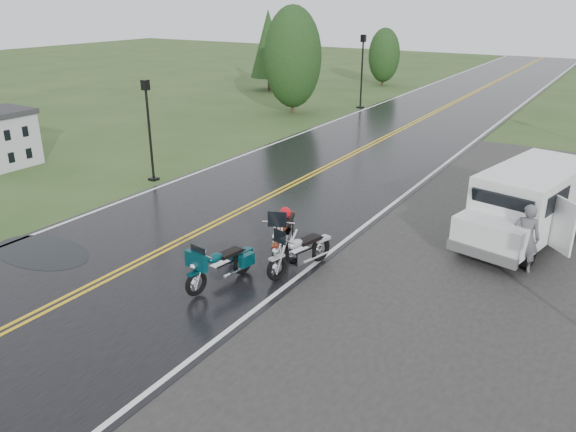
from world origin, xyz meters
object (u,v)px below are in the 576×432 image
at_px(motorcycle_red, 276,246).
at_px(person_at_van, 526,239).
at_px(van_white, 470,214).
at_px(motorcycle_teal, 196,274).
at_px(motorcycle_silver, 277,259).
at_px(lamp_post_far_left, 362,72).
at_px(lamp_post_near_left, 149,131).

height_order(motorcycle_red, person_at_van, person_at_van).
distance_m(van_white, person_at_van, 1.59).
distance_m(motorcycle_teal, van_white, 7.21).
height_order(motorcycle_silver, van_white, van_white).
distance_m(van_white, lamp_post_far_left, 20.33).
height_order(motorcycle_silver, lamp_post_far_left, lamp_post_far_left).
bearing_deg(van_white, lamp_post_near_left, -168.31).
relative_size(motorcycle_red, person_at_van, 1.45).
xyz_separation_m(person_at_van, lamp_post_far_left, (-12.51, 17.60, 1.28)).
bearing_deg(motorcycle_red, van_white, 24.84).
xyz_separation_m(motorcycle_teal, lamp_post_near_left, (-6.99, 5.78, 1.23)).
relative_size(motorcycle_red, lamp_post_near_left, 0.68).
xyz_separation_m(motorcycle_red, van_white, (3.51, 3.79, 0.28)).
xyz_separation_m(motorcycle_red, lamp_post_near_left, (-7.85, 3.86, 1.08)).
xyz_separation_m(van_white, lamp_post_near_left, (-11.36, 0.06, 0.80)).
bearing_deg(lamp_post_far_left, motorcycle_silver, -69.87).
bearing_deg(motorcycle_teal, van_white, 61.39).
distance_m(motorcycle_teal, motorcycle_silver, 1.91).
xyz_separation_m(motorcycle_red, person_at_van, (4.99, 3.24, 0.12)).
xyz_separation_m(motorcycle_teal, van_white, (4.37, 5.72, 0.43)).
bearing_deg(lamp_post_far_left, motorcycle_red, -70.14).
relative_size(motorcycle_red, motorcycle_teal, 1.26).
bearing_deg(motorcycle_red, person_at_van, 10.62).
bearing_deg(van_white, lamp_post_far_left, 134.92).
relative_size(motorcycle_teal, van_white, 0.38).
bearing_deg(person_at_van, motorcycle_silver, 37.36).
xyz_separation_m(person_at_van, lamp_post_near_left, (-12.84, 0.62, 0.96)).
bearing_deg(motorcycle_teal, motorcycle_red, 74.58).
relative_size(motorcycle_red, motorcycle_silver, 1.21).
distance_m(motorcycle_red, motorcycle_teal, 2.11).
bearing_deg(person_at_van, motorcycle_red, 33.03).
bearing_deg(motorcycle_red, motorcycle_teal, -136.62).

